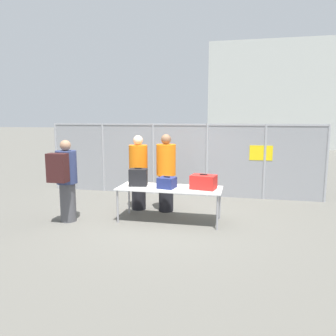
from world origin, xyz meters
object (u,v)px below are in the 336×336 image
object	(u,v)px
suitcase_black	(138,177)
traveler_hooded	(65,178)
suitcase_navy	(167,183)
security_worker_near	(166,172)
utility_trailer	(219,171)
security_worker_far	(138,172)
inspection_table	(170,190)
suitcase_red	(204,182)

from	to	relation	value
suitcase_black	traveler_hooded	world-z (taller)	traveler_hooded
suitcase_navy	traveler_hooded	distance (m)	2.12
security_worker_near	utility_trailer	xyz separation A→B (m)	(1.01, 3.51, -0.52)
traveler_hooded	suitcase_black	bearing A→B (deg)	33.15
suitcase_black	security_worker_far	xyz separation A→B (m)	(-0.21, 0.69, 0.01)
utility_trailer	inspection_table	bearing A→B (deg)	-100.24
suitcase_red	security_worker_far	size ratio (longest dim) A/B	0.31
traveler_hooded	suitcase_navy	bearing A→B (deg)	23.64
utility_trailer	security_worker_far	bearing A→B (deg)	-115.74
suitcase_red	security_worker_far	distance (m)	1.78
security_worker_far	utility_trailer	distance (m)	3.91
suitcase_navy	utility_trailer	distance (m)	4.38
suitcase_black	suitcase_navy	world-z (taller)	suitcase_black
suitcase_black	utility_trailer	distance (m)	4.46
inspection_table	suitcase_red	world-z (taller)	suitcase_red
traveler_hooded	utility_trailer	xyz separation A→B (m)	(2.87, 4.77, -0.53)
suitcase_navy	security_worker_near	xyz separation A→B (m)	(-0.19, 0.77, 0.10)
inspection_table	security_worker_near	xyz separation A→B (m)	(-0.24, 0.72, 0.25)
suitcase_black	inspection_table	bearing A→B (deg)	-3.96
suitcase_black	security_worker_near	size ratio (longest dim) A/B	0.24
traveler_hooded	security_worker_near	xyz separation A→B (m)	(1.86, 1.26, -0.02)
suitcase_red	traveler_hooded	world-z (taller)	traveler_hooded
inspection_table	utility_trailer	distance (m)	4.31
inspection_table	utility_trailer	bearing A→B (deg)	79.76
security_worker_near	suitcase_navy	bearing A→B (deg)	115.17
inspection_table	utility_trailer	size ratio (longest dim) A/B	0.56
security_worker_near	security_worker_far	xyz separation A→B (m)	(-0.68, 0.02, -0.02)
traveler_hooded	security_worker_near	distance (m)	2.25
inspection_table	security_worker_near	size ratio (longest dim) A/B	1.21
traveler_hooded	security_worker_far	world-z (taller)	security_worker_far
suitcase_navy	security_worker_far	xyz separation A→B (m)	(-0.87, 0.79, 0.08)
inspection_table	suitcase_red	size ratio (longest dim) A/B	3.93
suitcase_black	utility_trailer	bearing A→B (deg)	70.62
security_worker_far	utility_trailer	size ratio (longest dim) A/B	0.45
inspection_table	suitcase_navy	world-z (taller)	suitcase_navy
suitcase_red	security_worker_near	size ratio (longest dim) A/B	0.31
suitcase_red	suitcase_black	bearing A→B (deg)	179.11
suitcase_red	security_worker_near	xyz separation A→B (m)	(-0.95, 0.69, 0.06)
suitcase_red	security_worker_far	xyz separation A→B (m)	(-1.63, 0.71, 0.05)
suitcase_black	security_worker_near	bearing A→B (deg)	55.21
suitcase_black	suitcase_red	world-z (taller)	suitcase_black
security_worker_far	inspection_table	bearing A→B (deg)	142.25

